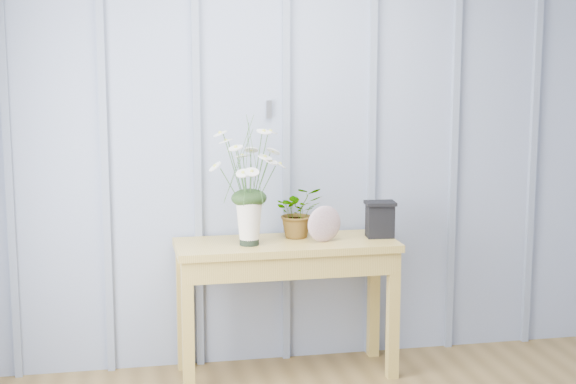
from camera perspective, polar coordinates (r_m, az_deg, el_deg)
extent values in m
cube|color=#919CB9|center=(5.01, 2.66, 3.14)|extent=(4.00, 0.01, 2.50)
cube|color=#B7B8BC|center=(4.90, -1.24, 5.36)|extent=(0.03, 0.01, 0.10)
cube|color=gray|center=(4.88, -17.69, 2.54)|extent=(0.04, 0.03, 2.50)
cube|color=gray|center=(4.85, -11.80, 2.75)|extent=(0.04, 0.03, 2.50)
cube|color=gray|center=(4.87, -5.91, 2.93)|extent=(0.04, 0.03, 2.50)
cube|color=gray|center=(4.94, -0.13, 3.07)|extent=(0.04, 0.03, 2.50)
cube|color=gray|center=(5.07, 5.44, 3.18)|extent=(0.04, 0.03, 2.50)
cube|color=gray|center=(5.23, 10.69, 3.26)|extent=(0.04, 0.03, 2.50)
cube|color=gray|center=(5.44, 15.59, 3.31)|extent=(0.04, 0.03, 2.50)
cube|color=#B09141|center=(4.79, -0.12, -3.45)|extent=(1.20, 0.45, 0.04)
cube|color=#B09141|center=(4.81, -0.12, -4.38)|extent=(1.13, 0.42, 0.12)
cube|color=#B09141|center=(4.64, -6.48, -8.73)|extent=(0.06, 0.06, 0.71)
cube|color=#B09141|center=(4.86, 6.80, -7.91)|extent=(0.06, 0.06, 0.71)
cube|color=#B09141|center=(4.99, -6.85, -7.46)|extent=(0.06, 0.06, 0.71)
cube|color=#B09141|center=(5.19, 5.55, -6.77)|extent=(0.06, 0.06, 0.71)
cylinder|color=black|center=(4.70, -2.52, -3.04)|extent=(0.10, 0.10, 0.07)
cone|color=white|center=(4.68, -2.52, -1.85)|extent=(0.19, 0.19, 0.24)
ellipsoid|color=#193314|center=(4.66, -2.54, -0.39)|extent=(0.19, 0.16, 0.10)
imported|color=#193314|center=(4.86, 0.66, -1.28)|extent=(0.27, 0.23, 0.29)
ellipsoid|color=#824E65|center=(4.76, 2.36, -2.07)|extent=(0.21, 0.10, 0.20)
cube|color=black|center=(4.90, 5.96, -1.88)|extent=(0.16, 0.12, 0.18)
cube|color=black|center=(4.88, 5.98, -0.72)|extent=(0.17, 0.14, 0.02)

